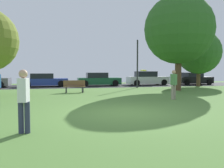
% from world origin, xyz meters
% --- Properties ---
extents(ground_plane, '(44.00, 44.00, 0.00)m').
position_xyz_m(ground_plane, '(0.00, 0.00, 0.00)').
color(ground_plane, '#547F38').
extents(road_strip, '(44.00, 6.40, 0.01)m').
position_xyz_m(road_strip, '(0.00, 16.00, 0.00)').
color(road_strip, '#28282B').
rests_on(road_strip, ground_plane).
extents(maple_tree_far, '(5.59, 5.59, 7.75)m').
position_xyz_m(maple_tree_far, '(7.04, 8.70, 4.94)').
color(maple_tree_far, brown).
rests_on(maple_tree_far, ground_plane).
extents(oak_tree_left, '(4.44, 4.44, 5.72)m').
position_xyz_m(oak_tree_left, '(11.55, 12.67, 3.49)').
color(oak_tree_left, brown).
rests_on(oak_tree_left, ground_plane).
extents(person_bystander, '(0.30, 0.37, 1.66)m').
position_xyz_m(person_bystander, '(3.83, 3.37, 0.92)').
color(person_bystander, gray).
rests_on(person_bystander, ground_plane).
extents(person_walking, '(0.30, 0.35, 1.66)m').
position_xyz_m(person_walking, '(-3.37, -2.20, 0.91)').
color(person_walking, '#2D334C').
rests_on(person_walking, ground_plane).
extents(frisbee_disc, '(0.38, 0.38, 0.06)m').
position_xyz_m(frisbee_disc, '(1.06, 0.85, 1.64)').
color(frisbee_disc, yellow).
extents(parked_car_blue, '(4.58, 2.11, 1.34)m').
position_xyz_m(parked_car_blue, '(-3.93, 15.93, 0.62)').
color(parked_car_blue, '#233893').
rests_on(parked_car_blue, ground_plane).
extents(parked_car_green, '(4.54, 2.05, 1.41)m').
position_xyz_m(parked_car_green, '(1.66, 15.91, 0.64)').
color(parked_car_green, '#195633').
rests_on(parked_car_green, ground_plane).
extents(parked_car_white, '(4.56, 2.01, 1.54)m').
position_xyz_m(parked_car_white, '(7.26, 16.03, 0.70)').
color(parked_car_white, white).
rests_on(parked_car_white, ground_plane).
extents(parked_car_black, '(4.06, 2.08, 1.40)m').
position_xyz_m(parked_car_black, '(12.86, 15.64, 0.64)').
color(parked_car_black, black).
rests_on(parked_car_black, ground_plane).
extents(park_bench, '(1.60, 0.45, 0.90)m').
position_xyz_m(park_bench, '(-1.37, 8.71, 0.46)').
color(park_bench, brown).
rests_on(park_bench, ground_plane).
extents(street_lamp_post, '(0.14, 0.14, 4.50)m').
position_xyz_m(street_lamp_post, '(4.75, 12.20, 2.25)').
color(street_lamp_post, '#2D2D33').
rests_on(street_lamp_post, ground_plane).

